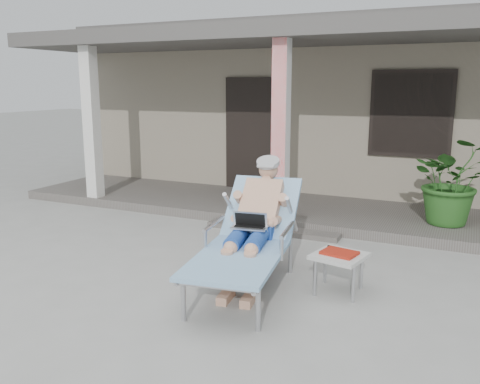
% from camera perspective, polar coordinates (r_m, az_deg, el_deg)
% --- Properties ---
extents(ground, '(60.00, 60.00, 0.00)m').
position_cam_1_polar(ground, '(5.88, -2.98, -9.20)').
color(ground, '#9E9E99').
rests_on(ground, ground).
extents(house, '(10.40, 5.40, 3.30)m').
position_cam_1_polar(house, '(11.64, 12.12, 9.50)').
color(house, gray).
rests_on(house, ground).
extents(porch_deck, '(10.00, 2.00, 0.15)m').
position_cam_1_polar(porch_deck, '(8.50, 6.42, -2.01)').
color(porch_deck, '#605B56').
rests_on(porch_deck, ground).
extents(porch_overhang, '(10.00, 2.30, 2.85)m').
position_cam_1_polar(porch_overhang, '(8.23, 6.76, 16.56)').
color(porch_overhang, silver).
rests_on(porch_overhang, porch_deck).
extents(porch_step, '(2.00, 0.30, 0.07)m').
position_cam_1_polar(porch_step, '(7.47, 3.62, -4.25)').
color(porch_step, '#605B56').
rests_on(porch_step, ground).
extents(lounger, '(1.09, 2.20, 1.39)m').
position_cam_1_polar(lounger, '(5.38, 1.28, -1.63)').
color(lounger, '#B7B7BC').
rests_on(lounger, ground).
extents(side_table, '(0.58, 0.58, 0.44)m').
position_cam_1_polar(side_table, '(5.37, 11.09, -7.26)').
color(side_table, beige).
rests_on(side_table, ground).
extents(potted_palm, '(1.38, 1.28, 1.26)m').
position_cam_1_polar(potted_palm, '(7.83, 22.78, 1.17)').
color(potted_palm, '#26591E').
rests_on(potted_palm, porch_deck).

